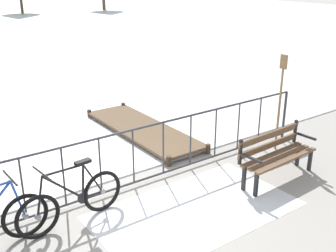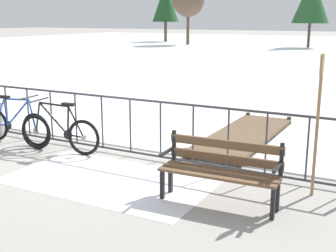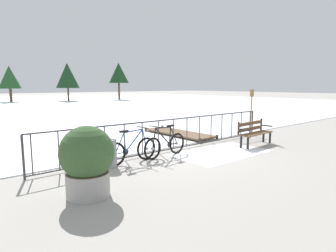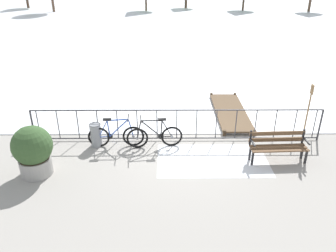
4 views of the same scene
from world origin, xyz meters
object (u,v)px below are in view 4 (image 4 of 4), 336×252
Objects in this scene: trash_bin at (96,135)px; planter_with_shrub at (33,150)px; oar_upright at (308,112)px; bicycle_second at (116,136)px; park_bench at (278,144)px; bicycle_near_railing at (155,136)px.

planter_with_shrub is at bearing -130.76° from trash_bin.
bicycle_second is at bearing -179.74° from oar_upright.
bicycle_second is 2.34× the size of trash_bin.
oar_upright reaches higher than bicycle_second.
park_bench is at bearing -9.27° from trash_bin.
trash_bin is 0.37× the size of oar_upright.
trash_bin is at bearing 177.01° from bicycle_near_railing.
oar_upright is (5.73, 0.03, 0.77)m from bicycle_second.
park_bench is 6.65m from planter_with_shrub.
bicycle_near_railing is 2.33× the size of trash_bin.
trash_bin is (-1.81, 0.09, 0.00)m from bicycle_near_railing.
bicycle_near_railing reaches higher than park_bench.
bicycle_second is 5.78m from oar_upright.
bicycle_second reaches higher than trash_bin.
bicycle_second is 0.63m from trash_bin.
park_bench is 2.21× the size of trash_bin.
bicycle_near_railing is at bearing -2.19° from bicycle_second.
bicycle_near_railing and bicycle_second have the same top height.
bicycle_second is (-1.18, 0.05, 0.00)m from bicycle_near_railing.
bicycle_near_railing is at bearing -179.11° from oar_upright.
bicycle_second is at bearing 170.11° from park_bench.
bicycle_second is at bearing 37.28° from planter_with_shrub.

